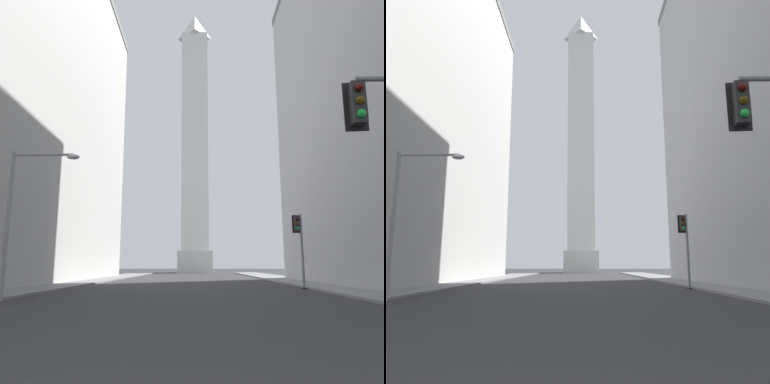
# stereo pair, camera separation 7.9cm
# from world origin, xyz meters

# --- Properties ---
(sidewalk_left) EXTENTS (5.00, 104.95, 0.15)m
(sidewalk_left) POSITION_xyz_m (-11.17, 31.49, 0.07)
(sidewalk_left) COLOR slate
(sidewalk_left) RESTS_ON ground_plane
(sidewalk_right) EXTENTS (5.00, 104.95, 0.15)m
(sidewalk_right) POSITION_xyz_m (11.17, 31.49, 0.07)
(sidewalk_right) COLOR slate
(sidewalk_right) RESTS_ON ground_plane
(obelisk) EXTENTS (8.10, 8.10, 68.05)m
(obelisk) POSITION_xyz_m (0.00, 87.46, 32.77)
(obelisk) COLOR silver
(obelisk) RESTS_ON ground_plane
(traffic_light_mid_right) EXTENTS (0.80, 0.52, 5.39)m
(traffic_light_mid_right) POSITION_xyz_m (8.14, 24.96, 3.56)
(traffic_light_mid_right) COLOR slate
(traffic_light_mid_right) RESTS_ON ground_plane
(street_lamp) EXTENTS (3.47, 0.36, 7.38)m
(street_lamp) POSITION_xyz_m (-8.08, 15.64, 4.64)
(street_lamp) COLOR gray
(street_lamp) RESTS_ON ground_plane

